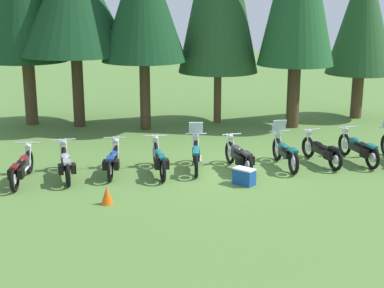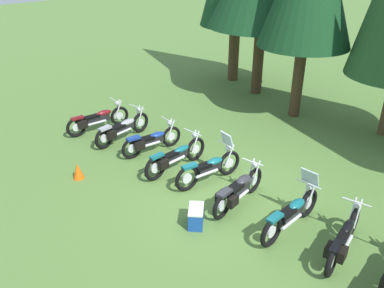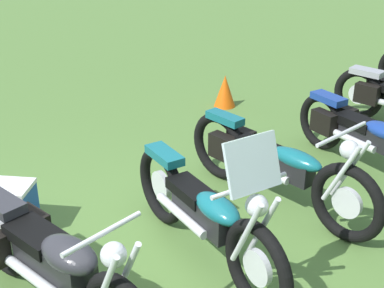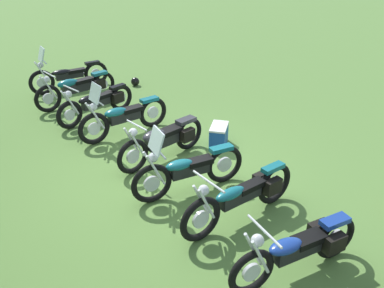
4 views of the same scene
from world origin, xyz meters
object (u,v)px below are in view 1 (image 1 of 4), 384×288
Objects in this scene: motorcycle_6 at (285,152)px; motorcycle_7 at (322,151)px; traffic_cone at (107,195)px; motorcycle_1 at (66,164)px; motorcycle_0 at (22,167)px; pine_tree_5 at (363,13)px; picnic_cooler at (244,176)px; motorcycle_4 at (196,155)px; motorcycle_3 at (159,160)px; motorcycle_8 at (359,148)px; motorcycle_2 at (113,161)px; motorcycle_5 at (239,156)px.

motorcycle_7 is (1.25, 0.15, -0.04)m from motorcycle_6.
motorcycle_1 is at bearing 119.10° from traffic_cone.
motorcycle_0 is 5.01× the size of traffic_cone.
traffic_cone is at bearing -137.06° from pine_tree_5.
motorcycle_4 is at bearing 127.52° from picnic_cooler.
motorcycle_3 reaches higher than picnic_cooler.
traffic_cone is at bearing 101.45° from motorcycle_8.
motorcycle_4 reaches higher than traffic_cone.
motorcycle_0 is at bearing 92.46° from motorcycle_1.
pine_tree_5 is at bearing -42.39° from motorcycle_4.
motorcycle_7 reaches higher than picnic_cooler.
pine_tree_5 is (3.87, 6.90, 4.08)m from motorcycle_7.
motorcycle_3 is at bearing 111.65° from motorcycle_4.
pine_tree_5 reaches higher than motorcycle_4.
motorcycle_2 is 4.53× the size of traffic_cone.
motorcycle_0 is at bearing 172.40° from picnic_cooler.
pine_tree_5 is at bearing 52.06° from picnic_cooler.
motorcycle_5 is 4.67m from traffic_cone.
motorcycle_0 reaches higher than motorcycle_7.
motorcycle_0 is 3.21m from traffic_cone.
motorcycle_3 is at bearing -97.22° from motorcycle_1.
motorcycle_0 is at bearing 84.16° from motorcycle_5.
motorcycle_4 reaches higher than motorcycle_7.
picnic_cooler is at bearing -112.10° from motorcycle_1.
motorcycle_4 is at bearing -78.29° from motorcycle_0.
traffic_cone is (-1.47, -2.41, -0.22)m from motorcycle_3.
picnic_cooler is at bearing 130.48° from motorcycle_6.
motorcycle_5 is at bearing 87.44° from motorcycle_8.
motorcycle_8 reaches higher than picnic_cooler.
motorcycle_5 is at bearing -97.15° from motorcycle_1.
motorcycle_8 is at bearing 20.79° from traffic_cone.
motorcycle_3 is 2.66m from picnic_cooler.
picnic_cooler is at bearing -127.94° from pine_tree_5.
motorcycle_0 reaches higher than traffic_cone.
motorcycle_7 is (7.94, 0.62, -0.01)m from motorcycle_1.
motorcycle_0 is 1.11× the size of motorcycle_2.
motorcycle_4 reaches higher than motorcycle_0.
pine_tree_5 is at bearing 42.94° from traffic_cone.
motorcycle_5 is at bearing -91.67° from motorcycle_3.
motorcycle_3 is (1.38, -0.11, 0.02)m from motorcycle_2.
motorcycle_1 is at bearing 104.88° from motorcycle_2.
motorcycle_2 is at bearing -75.38° from motorcycle_0.
pine_tree_5 is at bearing -30.46° from motorcycle_8.
motorcycle_7 is at bearing -88.97° from motorcycle_3.
motorcycle_1 is at bearing 85.14° from motorcycle_8.
motorcycle_5 is 0.92× the size of motorcycle_8.
motorcycle_4 is at bearing -93.23° from motorcycle_1.
motorcycle_0 is at bearing -149.13° from pine_tree_5.
traffic_cone is (-0.09, -2.52, -0.20)m from motorcycle_2.
motorcycle_7 is 0.31× the size of pine_tree_5.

